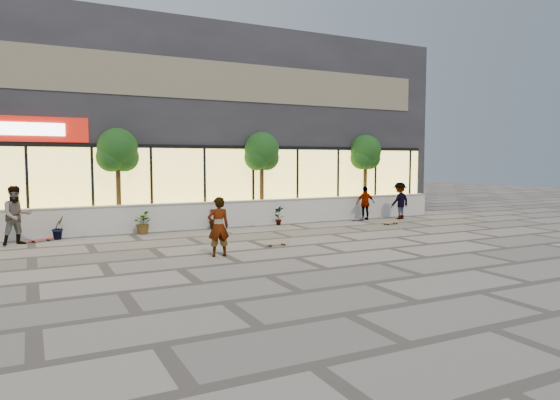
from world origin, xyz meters
name	(u,v)px	position (x,y,z in m)	size (l,w,h in m)	color
ground	(295,258)	(0.00, 0.00, 0.00)	(80.00, 80.00, 0.00)	gray
planter_wall	(212,214)	(0.00, 7.00, 0.52)	(22.00, 0.42, 1.04)	silver
retail_building	(175,129)	(0.00, 12.49, 4.25)	(24.00, 9.17, 8.50)	#26252A
shrub_b	(58,228)	(-5.70, 6.45, 0.41)	(0.45, 0.36, 0.81)	#1B3D13
shrub_c	(142,223)	(-2.90, 6.45, 0.41)	(0.73, 0.63, 0.81)	#1B3D13
shrub_d	(215,219)	(-0.10, 6.45, 0.41)	(0.45, 0.45, 0.81)	#1B3D13
shrub_e	(279,215)	(2.70, 6.45, 0.41)	(0.43, 0.29, 0.81)	#1B3D13
tree_midwest	(118,153)	(-3.50, 7.70, 2.99)	(1.60, 1.50, 3.92)	#443318
tree_mideast	(262,154)	(2.50, 7.70, 2.99)	(1.60, 1.50, 3.92)	#443318
tree_east	(365,154)	(8.00, 7.70, 2.99)	(1.60, 1.50, 3.92)	#443318
skater_center	(218,227)	(-1.84, 1.11, 0.84)	(0.61, 0.40, 1.68)	silver
skater_left	(17,215)	(-6.93, 5.81, 0.94)	(0.92, 0.71, 1.88)	tan
skater_right_near	(365,203)	(7.00, 6.30, 0.76)	(0.89, 0.37, 1.52)	white
skater_right_far	(400,201)	(8.62, 5.88, 0.84)	(1.09, 0.63, 1.69)	maroon
skateboard_center	(277,243)	(0.38, 1.93, 0.08)	(0.77, 0.23, 0.09)	#A06F34
skateboard_left	(41,239)	(-6.25, 6.14, 0.08)	(0.80, 0.43, 0.09)	red
skateboard_right_near	(391,222)	(7.00, 4.50, 0.09)	(0.87, 0.32, 0.10)	olive
skateboard_right_far	(357,219)	(6.50, 6.20, 0.07)	(0.70, 0.25, 0.08)	#5E559D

